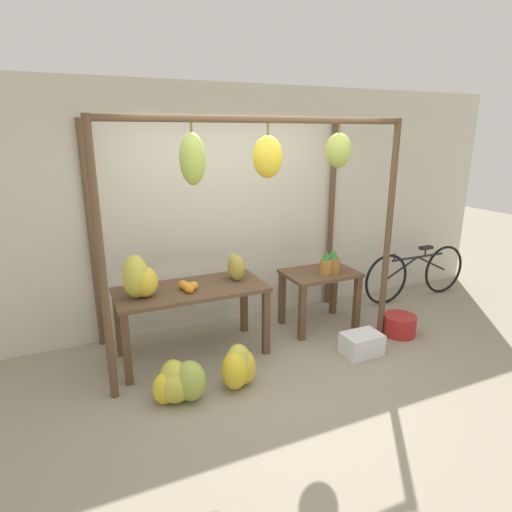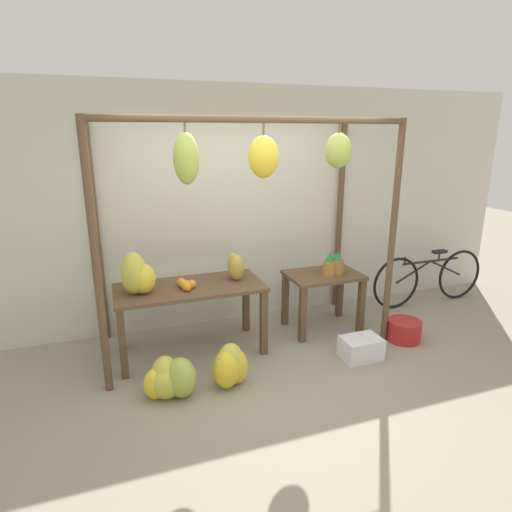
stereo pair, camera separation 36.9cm
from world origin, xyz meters
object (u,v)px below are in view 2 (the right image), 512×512
(banana_pile_ground_left, at_px, (169,379))
(papaya_pile, at_px, (235,267))
(banana_pile_on_table, at_px, (138,276))
(blue_bucket, at_px, (404,330))
(fruit_crate_white, at_px, (361,348))
(banana_pile_ground_right, at_px, (231,366))
(orange_pile, at_px, (187,285))
(parked_bicycle, at_px, (429,278))
(pineapple_cluster, at_px, (334,265))

(banana_pile_ground_left, xyz_separation_m, papaya_pile, (0.85, 0.78, 0.72))
(banana_pile_on_table, xyz_separation_m, blue_bucket, (2.82, -0.49, -0.82))
(fruit_crate_white, xyz_separation_m, papaya_pile, (-1.12, 0.77, 0.78))
(banana_pile_ground_right, bearing_deg, fruit_crate_white, 0.61)
(orange_pile, bearing_deg, banana_pile_ground_left, -114.78)
(orange_pile, relative_size, parked_bicycle, 0.13)
(banana_pile_on_table, xyz_separation_m, banana_pile_ground_right, (0.72, -0.69, -0.74))
(banana_pile_ground_left, bearing_deg, banana_pile_ground_right, -0.66)
(banana_pile_on_table, relative_size, pineapple_cluster, 1.42)
(pineapple_cluster, height_order, papaya_pile, papaya_pile)
(banana_pile_ground_left, relative_size, blue_bucket, 1.41)
(fruit_crate_white, bearing_deg, parked_bicycle, 30.59)
(orange_pile, height_order, fruit_crate_white, orange_pile)
(banana_pile_ground_left, height_order, fruit_crate_white, banana_pile_ground_left)
(banana_pile_ground_left, xyz_separation_m, parked_bicycle, (3.67, 1.01, 0.20))
(parked_bicycle, height_order, papaya_pile, papaya_pile)
(banana_pile_ground_left, bearing_deg, pineapple_cluster, 19.45)
(banana_pile_ground_left, distance_m, parked_bicycle, 3.81)
(banana_pile_ground_left, bearing_deg, fruit_crate_white, 0.25)
(orange_pile, relative_size, pineapple_cluster, 0.78)
(banana_pile_on_table, height_order, papaya_pile, banana_pile_on_table)
(orange_pile, relative_size, banana_pile_ground_right, 0.56)
(pineapple_cluster, relative_size, blue_bucket, 0.80)
(banana_pile_ground_left, relative_size, papaya_pile, 1.84)
(fruit_crate_white, bearing_deg, banana_pile_on_table, 162.37)
(pineapple_cluster, xyz_separation_m, banana_pile_ground_left, (-2.01, -0.71, -0.64))
(blue_bucket, bearing_deg, banana_pile_ground_right, -174.36)
(banana_pile_ground_right, height_order, parked_bicycle, parked_bicycle)
(banana_pile_ground_right, bearing_deg, banana_pile_ground_left, 179.34)
(banana_pile_ground_right, bearing_deg, parked_bicycle, 18.14)
(orange_pile, relative_size, fruit_crate_white, 0.58)
(orange_pile, bearing_deg, parked_bicycle, 5.88)
(blue_bucket, xyz_separation_m, papaya_pile, (-1.81, 0.57, 0.77))
(papaya_pile, bearing_deg, orange_pile, -168.51)
(pineapple_cluster, distance_m, banana_pile_ground_left, 2.22)
(orange_pile, relative_size, banana_pile_ground_left, 0.44)
(banana_pile_ground_right, height_order, papaya_pile, papaya_pile)
(fruit_crate_white, bearing_deg, banana_pile_ground_right, -179.39)
(banana_pile_ground_right, xyz_separation_m, papaya_pile, (0.29, 0.78, 0.70))
(banana_pile_ground_left, relative_size, parked_bicycle, 0.30)
(papaya_pile, bearing_deg, pineapple_cluster, -3.31)
(fruit_crate_white, distance_m, blue_bucket, 0.71)
(parked_bicycle, bearing_deg, papaya_pile, -175.22)
(banana_pile_on_table, bearing_deg, parked_bicycle, 4.85)
(banana_pile_ground_right, bearing_deg, orange_pile, 110.83)
(blue_bucket, height_order, parked_bicycle, parked_bicycle)
(pineapple_cluster, relative_size, banana_pile_ground_left, 0.57)
(parked_bicycle, xyz_separation_m, papaya_pile, (-2.82, -0.24, 0.52))
(orange_pile, distance_m, blue_bucket, 2.49)
(banana_pile_ground_left, distance_m, fruit_crate_white, 1.97)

